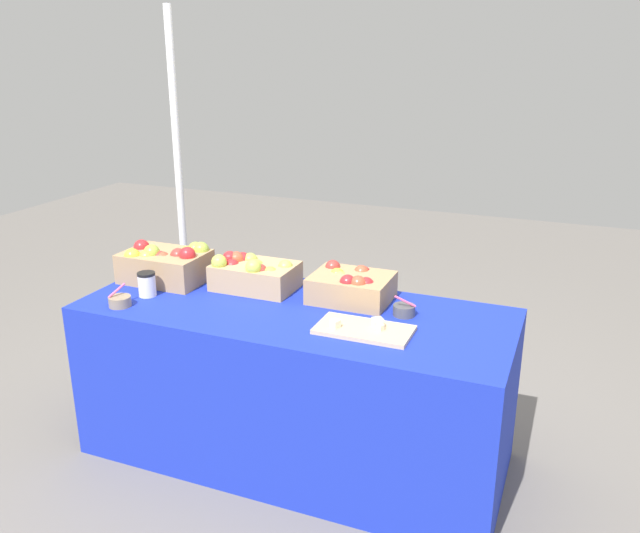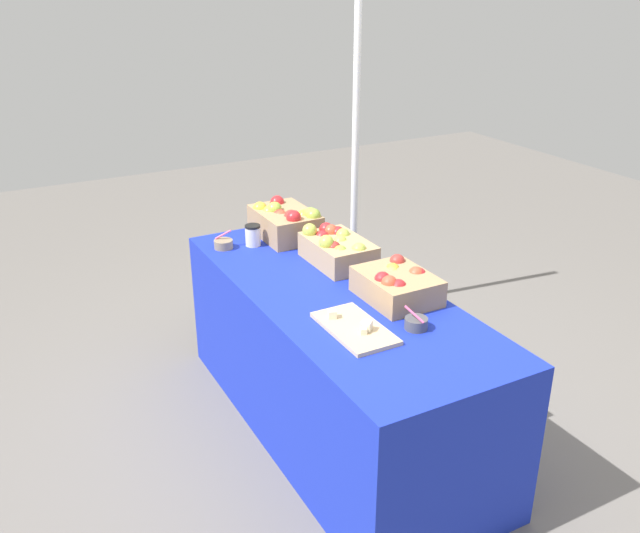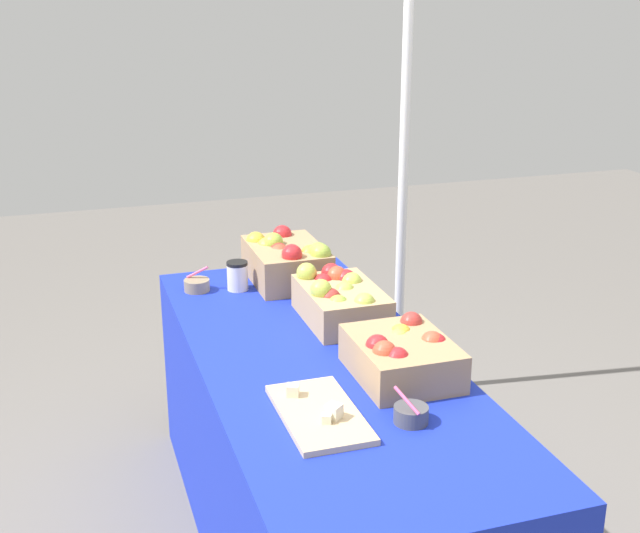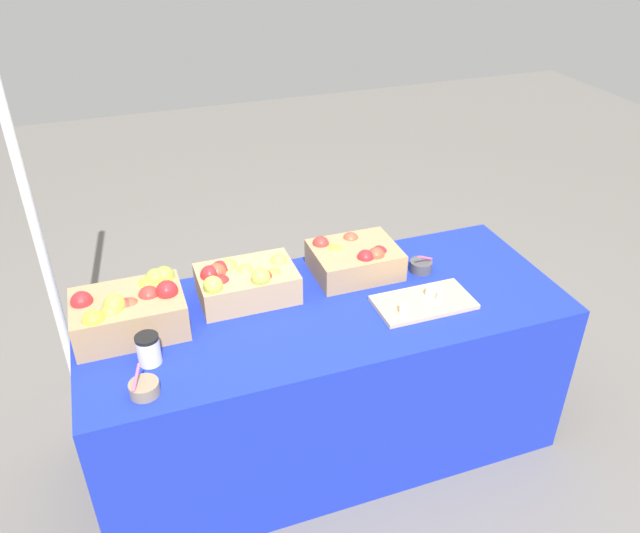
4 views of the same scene
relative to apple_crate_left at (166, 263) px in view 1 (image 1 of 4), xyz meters
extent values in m
plane|color=slate|center=(0.72, -0.09, -0.83)|extent=(10.00, 10.00, 0.00)
cube|color=#192DB7|center=(0.72, -0.09, -0.46)|extent=(1.90, 0.76, 0.74)
cube|color=tan|center=(-0.01, 0.00, -0.02)|extent=(0.40, 0.28, 0.14)
sphere|color=#99B742|center=(-0.05, -0.04, 0.06)|extent=(0.08, 0.08, 0.08)
sphere|color=#99B742|center=(0.14, 0.10, 0.06)|extent=(0.08, 0.08, 0.08)
sphere|color=#B2332D|center=(-0.01, -0.03, 0.03)|extent=(0.08, 0.08, 0.08)
sphere|color=red|center=(-0.16, 0.03, 0.06)|extent=(0.08, 0.08, 0.08)
sphere|color=#B2332D|center=(0.08, 0.00, 0.05)|extent=(0.08, 0.08, 0.08)
sphere|color=gold|center=(-0.12, -0.09, 0.05)|extent=(0.08, 0.08, 0.08)
sphere|color=#D14C33|center=(0.00, -0.03, 0.03)|extent=(0.08, 0.08, 0.08)
sphere|color=#99B742|center=(-0.06, -0.06, 0.04)|extent=(0.08, 0.08, 0.08)
sphere|color=#99B742|center=(0.11, 0.10, 0.06)|extent=(0.08, 0.08, 0.08)
sphere|color=gold|center=(0.08, 0.07, 0.04)|extent=(0.08, 0.08, 0.08)
sphere|color=red|center=(0.14, -0.02, 0.06)|extent=(0.08, 0.08, 0.08)
cube|color=tan|center=(0.45, 0.07, -0.03)|extent=(0.38, 0.25, 0.12)
sphere|color=#B2C64C|center=(0.39, 0.13, 0.02)|extent=(0.07, 0.07, 0.07)
sphere|color=#B2C64C|center=(0.31, -0.01, 0.05)|extent=(0.07, 0.07, 0.07)
sphere|color=#B2C64C|center=(0.59, 0.10, 0.02)|extent=(0.07, 0.07, 0.07)
sphere|color=red|center=(0.35, 0.04, 0.01)|extent=(0.07, 0.07, 0.07)
sphere|color=#B2C64C|center=(0.49, -0.02, 0.05)|extent=(0.07, 0.07, 0.07)
sphere|color=red|center=(0.31, 0.08, 0.04)|extent=(0.07, 0.07, 0.07)
sphere|color=#D14C33|center=(0.34, 0.09, 0.04)|extent=(0.07, 0.07, 0.07)
sphere|color=#B2C64C|center=(0.45, 0.08, 0.01)|extent=(0.07, 0.07, 0.07)
sphere|color=#99B742|center=(0.55, 0.02, 0.01)|extent=(0.07, 0.07, 0.07)
sphere|color=#B2332D|center=(0.51, 0.01, 0.02)|extent=(0.07, 0.07, 0.07)
sphere|color=red|center=(0.36, 0.12, 0.03)|extent=(0.07, 0.07, 0.07)
cube|color=tan|center=(0.92, 0.10, -0.03)|extent=(0.35, 0.28, 0.12)
sphere|color=red|center=(0.94, 0.20, 0.01)|extent=(0.07, 0.07, 0.07)
sphere|color=#D14C33|center=(0.94, 0.19, 0.01)|extent=(0.07, 0.07, 0.07)
sphere|color=#B2332D|center=(0.80, 0.18, 0.02)|extent=(0.07, 0.07, 0.07)
sphere|color=#B2C64C|center=(0.87, 0.11, 0.00)|extent=(0.07, 0.07, 0.07)
sphere|color=#D14C33|center=(0.98, 0.02, 0.02)|extent=(0.07, 0.07, 0.07)
sphere|color=gold|center=(0.84, 0.13, 0.01)|extent=(0.07, 0.07, 0.07)
sphere|color=red|center=(1.01, 0.05, 0.01)|extent=(0.07, 0.07, 0.07)
sphere|color=red|center=(0.93, 0.01, 0.02)|extent=(0.07, 0.07, 0.07)
cube|color=#D1B284|center=(1.09, -0.21, -0.08)|extent=(0.39, 0.21, 0.02)
cube|color=beige|center=(0.98, -0.26, -0.05)|extent=(0.04, 0.04, 0.03)
cube|color=beige|center=(1.14, -0.19, -0.05)|extent=(0.06, 0.06, 0.04)
cube|color=beige|center=(1.16, -0.22, -0.06)|extent=(0.03, 0.03, 0.02)
cylinder|color=#4C4C51|center=(1.19, 0.01, -0.07)|extent=(0.09, 0.09, 0.05)
cylinder|color=#EA598C|center=(1.20, -0.01, -0.02)|extent=(0.09, 0.05, 0.06)
cylinder|color=gray|center=(0.00, -0.36, -0.07)|extent=(0.10, 0.10, 0.05)
cylinder|color=#EA598C|center=(-0.02, -0.35, -0.02)|extent=(0.04, 0.08, 0.05)
cylinder|color=silver|center=(0.04, -0.21, -0.04)|extent=(0.08, 0.08, 0.10)
cylinder|color=black|center=(0.04, -0.21, 0.02)|extent=(0.08, 0.08, 0.01)
cylinder|color=white|center=(-0.32, 0.63, 0.19)|extent=(0.04, 0.04, 2.05)
camera|label=1|loc=(1.83, -2.51, 1.00)|focal=36.72mm
camera|label=2|loc=(3.15, -1.48, 1.24)|focal=38.35mm
camera|label=3|loc=(3.03, -0.84, 1.04)|focal=47.23mm
camera|label=4|loc=(0.03, -1.98, 1.34)|focal=35.21mm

